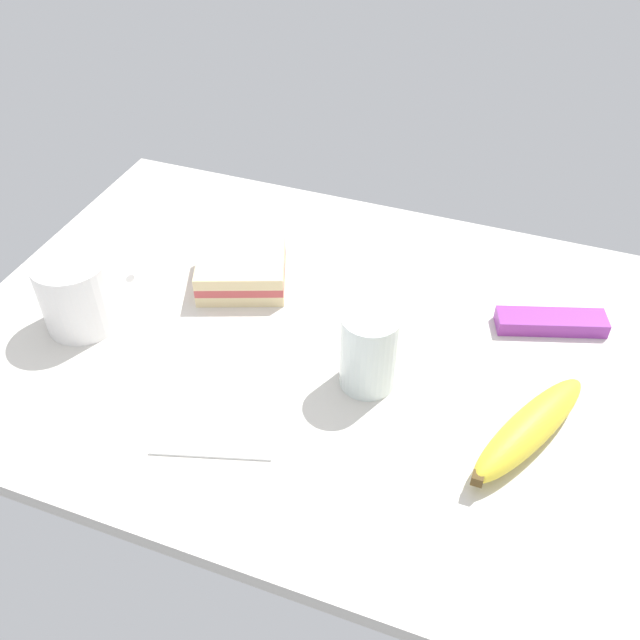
% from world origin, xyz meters
% --- Properties ---
extents(tabletop, '(0.90, 0.64, 0.02)m').
position_xyz_m(tabletop, '(0.00, 0.00, 0.01)').
color(tabletop, beige).
rests_on(tabletop, ground).
extents(coffee_mug_black, '(0.10, 0.12, 0.10)m').
position_xyz_m(coffee_mug_black, '(0.29, 0.08, 0.07)').
color(coffee_mug_black, white).
rests_on(coffee_mug_black, tabletop).
extents(sandwich_main, '(0.15, 0.14, 0.04)m').
position_xyz_m(sandwich_main, '(0.14, -0.07, 0.04)').
color(sandwich_main, beige).
rests_on(sandwich_main, tabletop).
extents(glass_of_milk, '(0.07, 0.07, 0.10)m').
position_xyz_m(glass_of_milk, '(-0.08, 0.05, 0.06)').
color(glass_of_milk, silver).
rests_on(glass_of_milk, tabletop).
extents(banana, '(0.12, 0.19, 0.04)m').
position_xyz_m(banana, '(-0.27, 0.08, 0.04)').
color(banana, yellow).
rests_on(banana, tabletop).
extents(snack_bar, '(0.14, 0.08, 0.02)m').
position_xyz_m(snack_bar, '(-0.27, -0.12, 0.03)').
color(snack_bar, purple).
rests_on(snack_bar, tabletop).
extents(paper_napkin, '(0.16, 0.16, 0.00)m').
position_xyz_m(paper_napkin, '(0.06, 0.15, 0.02)').
color(paper_napkin, white).
rests_on(paper_napkin, tabletop).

